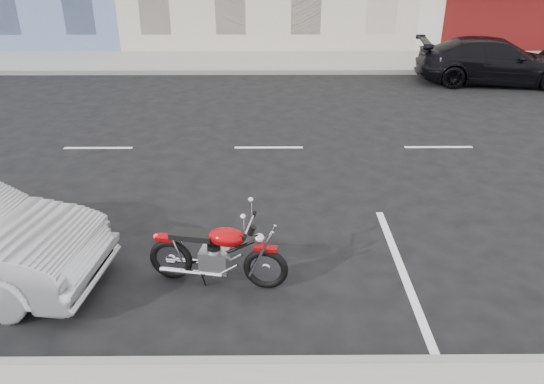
{
  "coord_description": "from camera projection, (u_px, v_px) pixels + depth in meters",
  "views": [
    {
      "loc": [
        -2.0,
        -11.6,
        4.6
      ],
      "look_at": [
        -1.95,
        -3.96,
        0.8
      ],
      "focal_mm": 35.0,
      "sensor_mm": 36.0,
      "label": 1
    }
  ],
  "objects": [
    {
      "name": "car_far",
      "position": [
        495.0,
        61.0,
        17.36
      ],
      "size": [
        5.21,
        2.6,
        1.45
      ],
      "primitive_type": "imported",
      "rotation": [
        0.0,
        0.0,
        1.46
      ],
      "color": "black",
      "rests_on": "ground"
    },
    {
      "name": "motorcycle",
      "position": [
        267.0,
        260.0,
        7.38
      ],
      "size": [
        2.02,
        0.74,
        1.02
      ],
      "rotation": [
        0.0,
        0.0,
        -0.18
      ],
      "color": "black",
      "rests_on": "ground"
    },
    {
      "name": "curb_far",
      "position": [
        183.0,
        72.0,
        18.65
      ],
      "size": [
        80.0,
        0.12,
        0.16
      ],
      "primitive_type": "cube",
      "color": "gray",
      "rests_on": "ground"
    },
    {
      "name": "ground",
      "position": [
        354.0,
        147.0,
        12.45
      ],
      "size": [
        120.0,
        120.0,
        0.0
      ],
      "primitive_type": "plane",
      "color": "black",
      "rests_on": "ground"
    },
    {
      "name": "curb_near",
      "position": [
        10.0,
        366.0,
        6.12
      ],
      "size": [
        80.0,
        0.12,
        0.16
      ],
      "primitive_type": "cube",
      "color": "gray",
      "rests_on": "ground"
    },
    {
      "name": "sidewalk_far",
      "position": [
        190.0,
        62.0,
        20.18
      ],
      "size": [
        80.0,
        3.4,
        0.15
      ],
      "primitive_type": "cube",
      "color": "gray",
      "rests_on": "ground"
    }
  ]
}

